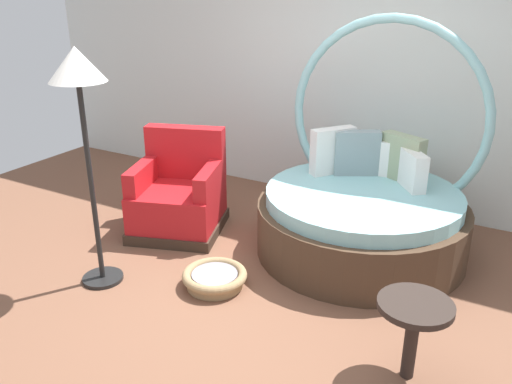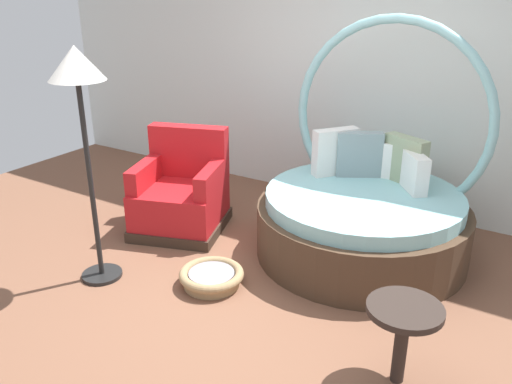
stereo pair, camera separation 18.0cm
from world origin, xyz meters
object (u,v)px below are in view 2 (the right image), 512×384
red_armchair (182,195)px  side_table (404,320)px  pet_basket (212,277)px  round_daybed (365,209)px  floor_lamp (79,87)px

red_armchair → side_table: (2.44, -0.97, 0.10)m
side_table → red_armchair: bearing=158.2°
pet_basket → side_table: 1.64m
round_daybed → pet_basket: 1.46m
red_armchair → pet_basket: (0.86, -0.70, -0.26)m
red_armchair → floor_lamp: 1.61m
red_armchair → floor_lamp: bearing=-88.5°
round_daybed → pet_basket: bearing=-123.8°
floor_lamp → red_armchair: bearing=91.5°
floor_lamp → pet_basket: bearing=23.7°
side_table → floor_lamp: (-2.41, -0.10, 1.11)m
red_armchair → floor_lamp: size_ratio=0.56×
red_armchair → pet_basket: 1.14m
red_armchair → round_daybed: bearing=16.2°
red_armchair → pet_basket: bearing=-39.3°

